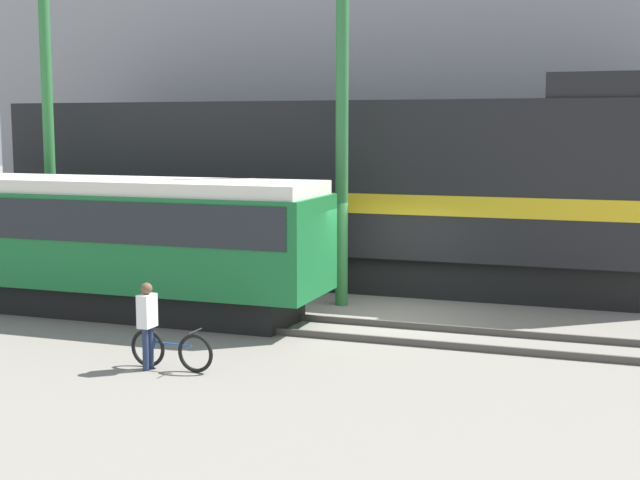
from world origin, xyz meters
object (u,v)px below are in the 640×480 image
object	(u,v)px
freight_locomotive	(327,189)
utility_pole_left	(48,123)
person	(147,318)
streetcar	(92,236)
bicycle	(171,350)
utility_pole_center	(342,132)

from	to	relation	value
freight_locomotive	utility_pole_left	bearing A→B (deg)	-159.09
freight_locomotive	person	distance (m)	9.47
freight_locomotive	person	world-z (taller)	freight_locomotive
streetcar	bicycle	xyz separation A→B (m)	(4.18, -3.84, -1.44)
utility_pole_center	person	bearing A→B (deg)	-102.26
person	utility_pole_left	world-z (taller)	utility_pole_left
freight_locomotive	streetcar	bearing A→B (deg)	-126.22
freight_locomotive	streetcar	size ratio (longest dim) A/B	1.61
streetcar	utility_pole_left	bearing A→B (deg)	139.05
bicycle	utility_pole_left	world-z (taller)	utility_pole_left
utility_pole_center	streetcar	bearing A→B (deg)	-152.87
person	utility_pole_left	bearing A→B (deg)	135.91
freight_locomotive	utility_pole_center	size ratio (longest dim) A/B	2.15
utility_pole_center	freight_locomotive	bearing A→B (deg)	115.99
bicycle	utility_pole_center	world-z (taller)	utility_pole_center
person	utility_pole_left	distance (m)	10.16
freight_locomotive	person	size ratio (longest dim) A/B	11.42
bicycle	person	bearing A→B (deg)	-161.73
streetcar	person	distance (m)	5.55
streetcar	utility_pole_left	world-z (taller)	utility_pole_left
freight_locomotive	bicycle	world-z (taller)	freight_locomotive
streetcar	person	size ratio (longest dim) A/B	7.08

